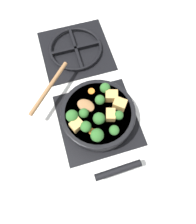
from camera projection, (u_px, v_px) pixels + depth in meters
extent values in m
plane|color=silver|center=(98.00, 120.00, 0.89)|extent=(2.40, 2.40, 0.00)
cube|color=black|center=(98.00, 120.00, 0.88)|extent=(0.31, 0.31, 0.01)
torus|color=black|center=(98.00, 118.00, 0.87)|extent=(0.24, 0.24, 0.01)
cube|color=black|center=(98.00, 118.00, 0.87)|extent=(0.01, 0.23, 0.01)
cube|color=black|center=(98.00, 118.00, 0.87)|extent=(0.23, 0.01, 0.01)
cube|color=black|center=(76.00, 50.00, 1.01)|extent=(0.31, 0.31, 0.01)
torus|color=black|center=(76.00, 48.00, 1.00)|extent=(0.24, 0.24, 0.01)
cube|color=black|center=(76.00, 48.00, 1.00)|extent=(0.01, 0.23, 0.01)
cube|color=black|center=(76.00, 48.00, 1.00)|extent=(0.23, 0.01, 0.01)
cylinder|color=black|center=(98.00, 115.00, 0.83)|extent=(0.27, 0.27, 0.06)
cylinder|color=brown|center=(98.00, 115.00, 0.83)|extent=(0.25, 0.25, 0.05)
torus|color=black|center=(98.00, 112.00, 0.81)|extent=(0.28, 0.28, 0.01)
cylinder|color=black|center=(118.00, 170.00, 0.74)|extent=(0.16, 0.03, 0.02)
ellipsoid|color=olive|center=(86.00, 105.00, 0.81)|extent=(0.08, 0.08, 0.01)
cylinder|color=olive|center=(49.00, 88.00, 0.84)|extent=(0.19, 0.19, 0.02)
cube|color=tan|center=(112.00, 96.00, 0.81)|extent=(0.05, 0.05, 0.04)
cube|color=tan|center=(120.00, 104.00, 0.80)|extent=(0.06, 0.06, 0.04)
cube|color=tan|center=(111.00, 115.00, 0.78)|extent=(0.04, 0.05, 0.03)
cube|color=tan|center=(77.00, 125.00, 0.77)|extent=(0.05, 0.05, 0.03)
cylinder|color=#709956|center=(84.00, 116.00, 0.79)|extent=(0.01, 0.01, 0.01)
sphere|color=#2D6628|center=(84.00, 114.00, 0.78)|extent=(0.04, 0.04, 0.04)
cylinder|color=#709956|center=(105.00, 91.00, 0.83)|extent=(0.01, 0.01, 0.01)
sphere|color=#2D6628|center=(105.00, 88.00, 0.81)|extent=(0.04, 0.04, 0.04)
cylinder|color=#709956|center=(114.00, 132.00, 0.77)|extent=(0.01, 0.01, 0.01)
sphere|color=#2D6628|center=(114.00, 130.00, 0.75)|extent=(0.04, 0.04, 0.04)
cylinder|color=#709956|center=(97.00, 137.00, 0.76)|extent=(0.01, 0.01, 0.01)
sphere|color=#2D6628|center=(97.00, 135.00, 0.74)|extent=(0.05, 0.05, 0.05)
cylinder|color=#709956|center=(86.00, 129.00, 0.77)|extent=(0.01, 0.01, 0.01)
sphere|color=#2D6628|center=(86.00, 127.00, 0.76)|extent=(0.04, 0.04, 0.04)
cylinder|color=#709956|center=(100.00, 102.00, 0.81)|extent=(0.01, 0.01, 0.01)
sphere|color=#2D6628|center=(100.00, 100.00, 0.80)|extent=(0.04, 0.04, 0.04)
cylinder|color=#709956|center=(73.00, 118.00, 0.79)|extent=(0.01, 0.01, 0.01)
sphere|color=#2D6628|center=(72.00, 115.00, 0.77)|extent=(0.05, 0.05, 0.05)
cylinder|color=#709956|center=(118.00, 117.00, 0.79)|extent=(0.01, 0.01, 0.01)
sphere|color=#2D6628|center=(119.00, 115.00, 0.77)|extent=(0.03, 0.03, 0.03)
cylinder|color=#709956|center=(99.00, 121.00, 0.79)|extent=(0.01, 0.01, 0.01)
sphere|color=#2D6628|center=(99.00, 118.00, 0.77)|extent=(0.04, 0.04, 0.04)
cylinder|color=orange|center=(92.00, 131.00, 0.77)|extent=(0.02, 0.02, 0.01)
cylinder|color=orange|center=(91.00, 91.00, 0.84)|extent=(0.03, 0.03, 0.01)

